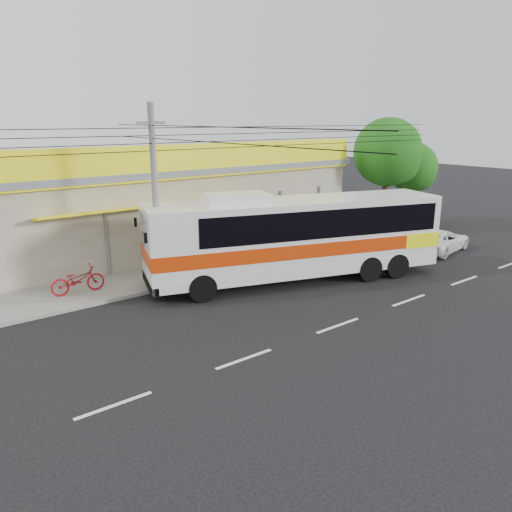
{
  "coord_description": "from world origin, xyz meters",
  "views": [
    {
      "loc": [
        -11.92,
        -13.23,
        6.83
      ],
      "look_at": [
        -0.05,
        2.0,
        1.5
      ],
      "focal_mm": 35.0,
      "sensor_mm": 36.0,
      "label": 1
    }
  ],
  "objects": [
    {
      "name": "sidewalk",
      "position": [
        0.0,
        6.0,
        0.07
      ],
      "size": [
        30.0,
        3.2,
        0.15
      ],
      "primitive_type": "cube",
      "color": "gray",
      "rests_on": "ground"
    },
    {
      "name": "motorbike_red",
      "position": [
        -5.98,
        5.85,
        0.7
      ],
      "size": [
        2.13,
        0.88,
        1.09
      ],
      "primitive_type": "imported",
      "rotation": [
        0.0,
        0.0,
        1.49
      ],
      "color": "#9A0B11",
      "rests_on": "sidewalk"
    },
    {
      "name": "coach_bus",
      "position": [
        2.4,
        2.04,
        2.11
      ],
      "size": [
        12.98,
        6.51,
        3.94
      ],
      "rotation": [
        0.0,
        0.0,
        -0.31
      ],
      "color": "silver",
      "rests_on": "ground"
    },
    {
      "name": "utility_pole",
      "position": [
        -3.25,
        4.2,
        6.12
      ],
      "size": [
        34.0,
        14.0,
        7.43
      ],
      "color": "#5C5C5A",
      "rests_on": "ground"
    },
    {
      "name": "lane_markings",
      "position": [
        0.0,
        -2.5,
        0.0
      ],
      "size": [
        50.0,
        0.12,
        0.01
      ],
      "primitive_type": null,
      "color": "silver",
      "rests_on": "ground"
    },
    {
      "name": "storefront_building",
      "position": [
        -0.01,
        11.54,
        2.3
      ],
      "size": [
        22.6,
        9.2,
        5.7
      ],
      "color": "gray",
      "rests_on": "ground"
    },
    {
      "name": "white_car",
      "position": [
        11.67,
        1.07,
        0.58
      ],
      "size": [
        4.41,
        2.56,
        1.15
      ],
      "primitive_type": "imported",
      "rotation": [
        0.0,
        0.0,
        1.73
      ],
      "color": "white",
      "rests_on": "ground"
    },
    {
      "name": "tree_far",
      "position": [
        13.84,
        6.38,
        4.7
      ],
      "size": [
        4.19,
        4.19,
        6.95
      ],
      "color": "#312013",
      "rests_on": "ground"
    },
    {
      "name": "tree_near",
      "position": [
        16.59,
        6.48,
        3.64
      ],
      "size": [
        3.24,
        3.24,
        5.37
      ],
      "color": "#312013",
      "rests_on": "ground"
    },
    {
      "name": "ground",
      "position": [
        0.0,
        0.0,
        0.0
      ],
      "size": [
        120.0,
        120.0,
        0.0
      ],
      "primitive_type": "plane",
      "color": "black",
      "rests_on": "ground"
    }
  ]
}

